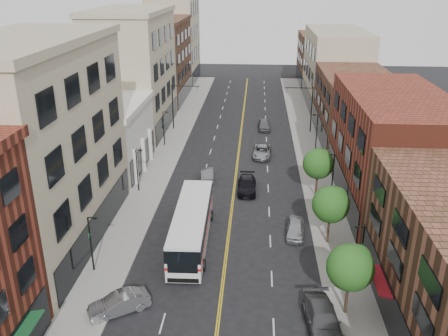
% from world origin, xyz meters
% --- Properties ---
extents(sidewalk_left, '(4.00, 110.00, 0.15)m').
position_xyz_m(sidewalk_left, '(-10.00, 35.00, 0.07)').
color(sidewalk_left, gray).
rests_on(sidewalk_left, ground).
extents(sidewalk_right, '(4.00, 110.00, 0.15)m').
position_xyz_m(sidewalk_right, '(10.00, 35.00, 0.07)').
color(sidewalk_right, gray).
rests_on(sidewalk_right, ground).
extents(bldg_l_tanoffice, '(10.00, 22.00, 18.00)m').
position_xyz_m(bldg_l_tanoffice, '(-17.00, 13.00, 9.00)').
color(bldg_l_tanoffice, tan).
rests_on(bldg_l_tanoffice, ground).
extents(bldg_l_white, '(10.00, 14.00, 8.00)m').
position_xyz_m(bldg_l_white, '(-17.00, 31.00, 4.00)').
color(bldg_l_white, silver).
rests_on(bldg_l_white, ground).
extents(bldg_l_far_a, '(10.00, 20.00, 18.00)m').
position_xyz_m(bldg_l_far_a, '(-17.00, 48.00, 9.00)').
color(bldg_l_far_a, tan).
rests_on(bldg_l_far_a, ground).
extents(bldg_l_far_b, '(10.00, 20.00, 15.00)m').
position_xyz_m(bldg_l_far_b, '(-17.00, 68.00, 7.50)').
color(bldg_l_far_b, '#543421').
rests_on(bldg_l_far_b, ground).
extents(bldg_l_far_c, '(10.00, 16.00, 20.00)m').
position_xyz_m(bldg_l_far_c, '(-17.00, 86.00, 10.00)').
color(bldg_l_far_c, tan).
rests_on(bldg_l_far_c, ground).
extents(bldg_r_mid, '(10.00, 22.00, 12.00)m').
position_xyz_m(bldg_r_mid, '(17.00, 24.00, 6.00)').
color(bldg_r_mid, maroon).
rests_on(bldg_r_mid, ground).
extents(bldg_r_far_a, '(10.00, 20.00, 10.00)m').
position_xyz_m(bldg_r_far_a, '(17.00, 45.00, 5.00)').
color(bldg_r_far_a, '#543421').
rests_on(bldg_r_far_a, ground).
extents(bldg_r_far_b, '(10.00, 22.00, 14.00)m').
position_xyz_m(bldg_r_far_b, '(17.00, 66.00, 7.00)').
color(bldg_r_far_b, tan).
rests_on(bldg_r_far_b, ground).
extents(bldg_r_far_c, '(10.00, 18.00, 11.00)m').
position_xyz_m(bldg_r_far_c, '(17.00, 86.00, 5.50)').
color(bldg_r_far_c, '#543421').
rests_on(bldg_r_far_c, ground).
extents(tree_r_1, '(3.40, 3.40, 5.59)m').
position_xyz_m(tree_r_1, '(9.39, 4.07, 4.13)').
color(tree_r_1, black).
rests_on(tree_r_1, sidewalk_right).
extents(tree_r_2, '(3.40, 3.40, 5.59)m').
position_xyz_m(tree_r_2, '(9.39, 14.07, 4.13)').
color(tree_r_2, black).
rests_on(tree_r_2, sidewalk_right).
extents(tree_r_3, '(3.40, 3.40, 5.59)m').
position_xyz_m(tree_r_3, '(9.39, 24.07, 4.13)').
color(tree_r_3, black).
rests_on(tree_r_3, sidewalk_right).
extents(lamp_l_1, '(0.81, 0.55, 5.05)m').
position_xyz_m(lamp_l_1, '(-10.95, 8.00, 2.97)').
color(lamp_l_1, black).
rests_on(lamp_l_1, sidewalk_left).
extents(lamp_l_2, '(0.81, 0.55, 5.05)m').
position_xyz_m(lamp_l_2, '(-10.95, 24.00, 2.97)').
color(lamp_l_2, black).
rests_on(lamp_l_2, sidewalk_left).
extents(lamp_l_3, '(0.81, 0.55, 5.05)m').
position_xyz_m(lamp_l_3, '(-10.95, 40.00, 2.97)').
color(lamp_l_3, black).
rests_on(lamp_l_3, sidewalk_left).
extents(lamp_r_1, '(0.81, 0.55, 5.05)m').
position_xyz_m(lamp_r_1, '(10.95, 8.00, 2.97)').
color(lamp_r_1, black).
rests_on(lamp_r_1, sidewalk_right).
extents(lamp_r_2, '(0.81, 0.55, 5.05)m').
position_xyz_m(lamp_r_2, '(10.95, 24.00, 2.97)').
color(lamp_r_2, black).
rests_on(lamp_r_2, sidewalk_right).
extents(lamp_r_3, '(0.81, 0.55, 5.05)m').
position_xyz_m(lamp_r_3, '(10.95, 40.00, 2.97)').
color(lamp_r_3, black).
rests_on(lamp_r_3, sidewalk_right).
extents(signal_mast_left, '(4.49, 0.18, 7.20)m').
position_xyz_m(signal_mast_left, '(-10.27, 48.00, 4.65)').
color(signal_mast_left, black).
rests_on(signal_mast_left, sidewalk_left).
extents(signal_mast_right, '(4.49, 0.18, 7.20)m').
position_xyz_m(signal_mast_right, '(10.27, 48.00, 4.65)').
color(signal_mast_right, black).
rests_on(signal_mast_right, sidewalk_right).
extents(city_bus, '(3.49, 13.48, 3.45)m').
position_xyz_m(city_bus, '(-3.33, 13.21, 2.00)').
color(city_bus, silver).
rests_on(city_bus, ground).
extents(car_angle_b, '(4.66, 3.75, 1.49)m').
position_xyz_m(car_angle_b, '(-7.40, 3.04, 0.74)').
color(car_angle_b, gray).
rests_on(car_angle_b, ground).
extents(car_parked_mid, '(2.78, 5.78, 1.62)m').
position_xyz_m(car_parked_mid, '(7.40, 2.20, 0.81)').
color(car_parked_mid, '#46454A').
rests_on(car_parked_mid, ground).
extents(car_parked_far, '(2.13, 4.42, 1.45)m').
position_xyz_m(car_parked_far, '(6.41, 15.34, 0.73)').
color(car_parked_far, '#A1A5A8').
rests_on(car_parked_far, ground).
extents(car_lane_behind, '(2.04, 4.51, 1.44)m').
position_xyz_m(car_lane_behind, '(-3.47, 28.00, 0.72)').
color(car_lane_behind, '#505155').
rests_on(car_lane_behind, ground).
extents(car_lane_a, '(2.17, 5.23, 1.51)m').
position_xyz_m(car_lane_a, '(1.50, 25.02, 0.76)').
color(car_lane_a, black).
rests_on(car_lane_a, ground).
extents(car_lane_b, '(2.75, 5.38, 1.45)m').
position_xyz_m(car_lane_b, '(3.29, 36.57, 0.73)').
color(car_lane_b, gray).
rests_on(car_lane_b, ground).
extents(car_lane_c, '(1.99, 4.73, 1.60)m').
position_xyz_m(car_lane_c, '(3.68, 49.07, 0.80)').
color(car_lane_c, '#505055').
rests_on(car_lane_c, ground).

